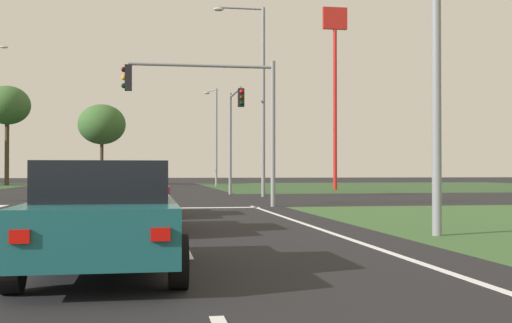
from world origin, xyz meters
TOP-DOWN VIEW (x-y plane):
  - ground_plane at (0.00, 30.00)m, footprint 200.00×200.00m
  - grass_verge_far_right at (25.50, 54.50)m, footprint 35.00×35.00m
  - median_island_far at (0.00, 55.00)m, footprint 1.20×36.00m
  - lane_dash_second at (3.50, 9.96)m, footprint 0.14×2.00m
  - lane_dash_third at (3.50, 15.96)m, footprint 0.14×2.00m
  - lane_dash_fourth at (3.50, 21.96)m, footprint 0.14×2.00m
  - edge_line_right at (6.85, 12.00)m, footprint 0.14×24.00m
  - stop_bar_near at (3.80, 23.00)m, footprint 6.40×0.50m
  - crosswalk_bar_fifth at (-1.80, 24.80)m, footprint 0.70×2.80m
  - crosswalk_bar_sixth at (-0.65, 24.80)m, footprint 0.70×2.80m
  - crosswalk_bar_seventh at (0.50, 24.80)m, footprint 0.70×2.80m
  - car_maroon_near at (2.38, 13.85)m, footprint 2.05×4.21m
  - car_silver_second at (-2.27, 41.92)m, footprint 1.97×4.15m
  - car_white_fourth at (2.28, 19.21)m, footprint 2.07×4.55m
  - car_teal_fifth at (2.30, 7.82)m, footprint 2.05×4.38m
  - traffic_signal_near_right at (5.45, 23.40)m, footprint 5.81×0.32m
  - traffic_signal_far_right at (7.60, 34.90)m, footprint 0.32×4.84m
  - street_lamp_near at (8.92, 11.65)m, footprint 0.69×1.87m
  - street_lamp_second at (8.67, 32.83)m, footprint 2.77×0.28m
  - street_lamp_fourth at (8.82, 57.04)m, footprint 1.07×2.15m
  - pedestrian_at_median at (0.13, 38.98)m, footprint 0.34×0.34m
  - fastfood_pole_sign at (16.35, 44.84)m, footprint 1.80×0.40m
  - treeline_third at (-10.34, 63.66)m, footprint 4.33×4.33m
  - treeline_fourth at (-1.59, 64.05)m, footprint 4.60×4.60m

SIDE VIEW (x-z plane):
  - ground_plane at x=0.00m, z-range 0.00..0.00m
  - grass_verge_far_right at x=25.50m, z-range 0.00..0.01m
  - lane_dash_second at x=3.50m, z-range 0.00..0.01m
  - lane_dash_third at x=3.50m, z-range 0.00..0.01m
  - lane_dash_fourth at x=3.50m, z-range 0.00..0.01m
  - edge_line_right at x=6.85m, z-range 0.00..0.01m
  - stop_bar_near at x=3.80m, z-range 0.00..0.01m
  - crosswalk_bar_fifth at x=-1.80m, z-range 0.00..0.01m
  - crosswalk_bar_sixth at x=-0.65m, z-range 0.00..0.01m
  - crosswalk_bar_seventh at x=0.50m, z-range 0.00..0.01m
  - median_island_far at x=0.00m, z-range 0.00..0.14m
  - car_teal_fifth at x=2.30m, z-range 0.02..1.52m
  - car_white_fourth at x=2.28m, z-range 0.02..1.53m
  - car_maroon_near at x=2.38m, z-range 0.02..1.59m
  - car_silver_second at x=-2.27m, z-range 0.01..1.61m
  - pedestrian_at_median at x=0.13m, z-range 0.33..2.12m
  - traffic_signal_near_right at x=5.45m, z-range 1.13..6.73m
  - traffic_signal_far_right at x=7.60m, z-range 1.12..7.05m
  - street_lamp_near at x=8.92m, z-range 0.50..8.91m
  - street_lamp_fourth at x=8.82m, z-range 0.54..9.29m
  - street_lamp_second at x=8.67m, z-range 0.59..10.65m
  - treeline_fourth at x=-1.59m, z-range 1.96..9.85m
  - treeline_third at x=-10.34m, z-range 2.82..12.29m
  - fastfood_pole_sign at x=16.35m, z-range 2.92..16.26m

